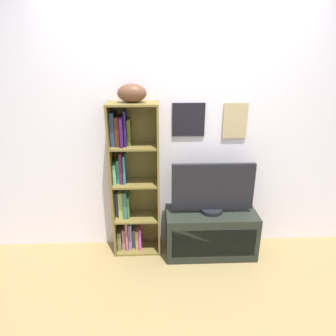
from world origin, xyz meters
name	(u,v)px	position (x,y,z in m)	size (l,w,h in m)	color
ground	(188,323)	(0.00, 0.00, -0.02)	(5.20, 5.20, 0.04)	olive
back_wall	(180,127)	(0.00, 1.13, 1.30)	(4.80, 0.08, 2.59)	silver
bookshelf	(131,185)	(-0.50, 1.00, 0.74)	(0.47, 0.27, 1.56)	brown
football	(132,93)	(-0.44, 0.97, 1.65)	(0.26, 0.17, 0.17)	brown
tv_stand	(210,232)	(0.32, 0.89, 0.24)	(0.92, 0.42, 0.47)	black
television	(213,189)	(0.32, 0.89, 0.73)	(0.81, 0.22, 0.52)	black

